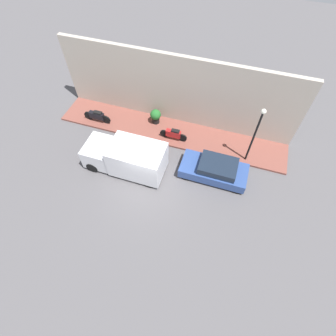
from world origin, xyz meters
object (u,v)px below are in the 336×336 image
at_px(parked_car, 215,170).
at_px(delivery_van, 126,157).
at_px(motorcycle_black, 97,116).
at_px(potted_plant, 156,116).
at_px(motorcycle_red, 174,134).
at_px(streetlamp, 256,131).

height_order(parked_car, delivery_van, delivery_van).
xyz_separation_m(delivery_van, motorcycle_black, (3.08, 3.62, -0.44)).
bearing_deg(potted_plant, motorcycle_red, -124.40).
bearing_deg(streetlamp, motorcycle_black, 88.89).
height_order(delivery_van, streetlamp, streetlamp).
relative_size(parked_car, potted_plant, 3.69).
bearing_deg(motorcycle_red, streetlamp, -92.71).
distance_m(motorcycle_red, streetlamp, 5.36).
bearing_deg(streetlamp, potted_plant, 78.18).
relative_size(delivery_van, potted_plant, 4.57).
distance_m(delivery_van, streetlamp, 7.71).
bearing_deg(streetlamp, delivery_van, 112.43).
distance_m(motorcycle_red, motorcycle_black, 5.66).
bearing_deg(parked_car, potted_plant, 57.03).
bearing_deg(parked_car, delivery_van, 101.47).
height_order(streetlamp, potted_plant, streetlamp).
xyz_separation_m(motorcycle_black, potted_plant, (1.18, -3.98, 0.12)).
distance_m(parked_car, potted_plant, 5.85).
distance_m(delivery_van, motorcycle_red, 3.75).
height_order(parked_car, streetlamp, streetlamp).
distance_m(delivery_van, motorcycle_black, 4.77).
xyz_separation_m(motorcycle_red, streetlamp, (-0.23, -4.92, 2.12)).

